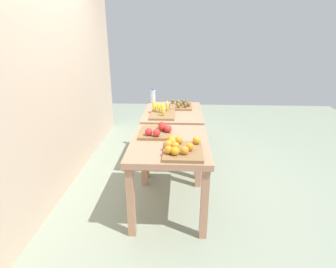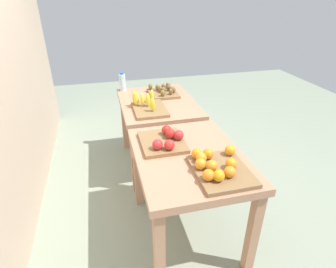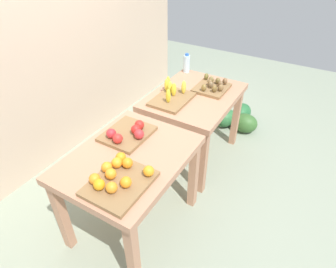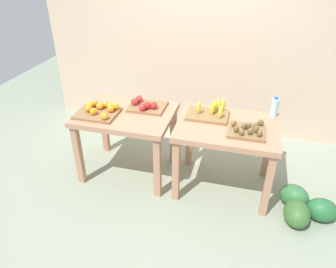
{
  "view_description": "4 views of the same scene",
  "coord_description": "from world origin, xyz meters",
  "px_view_note": "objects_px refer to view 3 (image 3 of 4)",
  "views": [
    {
      "loc": [
        -3.14,
        -0.11,
        1.86
      ],
      "look_at": [
        0.07,
        0.05,
        0.64
      ],
      "focal_mm": 29.1,
      "sensor_mm": 36.0,
      "label": 1
    },
    {
      "loc": [
        -2.22,
        0.58,
        1.91
      ],
      "look_at": [
        0.07,
        0.01,
        0.64
      ],
      "focal_mm": 29.51,
      "sensor_mm": 36.0,
      "label": 2
    },
    {
      "loc": [
        -1.83,
        -1.1,
        2.2
      ],
      "look_at": [
        0.06,
        0.02,
        0.6
      ],
      "focal_mm": 30.79,
      "sensor_mm": 36.0,
      "label": 3
    },
    {
      "loc": [
        0.7,
        -2.9,
        2.4
      ],
      "look_at": [
        -0.08,
        0.02,
        0.58
      ],
      "focal_mm": 34.03,
      "sensor_mm": 36.0,
      "label": 4
    }
  ],
  "objects_px": {
    "display_table_left": "(130,167)",
    "water_bottle": "(187,64)",
    "banana_crate": "(172,96)",
    "kiwi_bin": "(212,86)",
    "orange_bin": "(118,178)",
    "watermelon_pile": "(238,118)",
    "display_table_right": "(194,104)",
    "apple_bin": "(128,133)"
  },
  "relations": [
    {
      "from": "orange_bin",
      "to": "water_bottle",
      "type": "distance_m",
      "value": 1.88
    },
    {
      "from": "orange_bin",
      "to": "kiwi_bin",
      "type": "height_order",
      "value": "orange_bin"
    },
    {
      "from": "display_table_right",
      "to": "watermelon_pile",
      "type": "height_order",
      "value": "display_table_right"
    },
    {
      "from": "banana_crate",
      "to": "kiwi_bin",
      "type": "height_order",
      "value": "banana_crate"
    },
    {
      "from": "orange_bin",
      "to": "banana_crate",
      "type": "distance_m",
      "value": 1.19
    },
    {
      "from": "display_table_left",
      "to": "apple_bin",
      "type": "relative_size",
      "value": 2.6
    },
    {
      "from": "banana_crate",
      "to": "watermelon_pile",
      "type": "distance_m",
      "value": 1.34
    },
    {
      "from": "display_table_left",
      "to": "water_bottle",
      "type": "distance_m",
      "value": 1.62
    },
    {
      "from": "water_bottle",
      "to": "watermelon_pile",
      "type": "xyz_separation_m",
      "value": [
        0.4,
        -0.59,
        -0.78
      ]
    },
    {
      "from": "kiwi_bin",
      "to": "watermelon_pile",
      "type": "xyz_separation_m",
      "value": [
        0.65,
        -0.15,
        -0.71
      ]
    },
    {
      "from": "kiwi_bin",
      "to": "orange_bin",
      "type": "bearing_deg",
      "value": -179.94
    },
    {
      "from": "orange_bin",
      "to": "kiwi_bin",
      "type": "bearing_deg",
      "value": 0.06
    },
    {
      "from": "apple_bin",
      "to": "kiwi_bin",
      "type": "distance_m",
      "value": 1.15
    },
    {
      "from": "apple_bin",
      "to": "orange_bin",
      "type": "bearing_deg",
      "value": -150.17
    },
    {
      "from": "orange_bin",
      "to": "kiwi_bin",
      "type": "xyz_separation_m",
      "value": [
        1.57,
        0.0,
        -0.01
      ]
    },
    {
      "from": "apple_bin",
      "to": "watermelon_pile",
      "type": "relative_size",
      "value": 0.65
    },
    {
      "from": "display_table_left",
      "to": "kiwi_bin",
      "type": "height_order",
      "value": "kiwi_bin"
    },
    {
      "from": "orange_bin",
      "to": "kiwi_bin",
      "type": "relative_size",
      "value": 1.22
    },
    {
      "from": "display_table_right",
      "to": "water_bottle",
      "type": "relative_size",
      "value": 4.7
    },
    {
      "from": "display_table_left",
      "to": "display_table_right",
      "type": "relative_size",
      "value": 1.0
    },
    {
      "from": "display_table_left",
      "to": "kiwi_bin",
      "type": "bearing_deg",
      "value": -4.86
    },
    {
      "from": "banana_crate",
      "to": "water_bottle",
      "type": "distance_m",
      "value": 0.69
    },
    {
      "from": "kiwi_bin",
      "to": "banana_crate",
      "type": "bearing_deg",
      "value": 147.84
    },
    {
      "from": "display_table_right",
      "to": "apple_bin",
      "type": "distance_m",
      "value": 0.96
    },
    {
      "from": "orange_bin",
      "to": "watermelon_pile",
      "type": "height_order",
      "value": "orange_bin"
    },
    {
      "from": "display_table_right",
      "to": "orange_bin",
      "type": "relative_size",
      "value": 2.36
    },
    {
      "from": "orange_bin",
      "to": "apple_bin",
      "type": "relative_size",
      "value": 1.1
    },
    {
      "from": "kiwi_bin",
      "to": "watermelon_pile",
      "type": "distance_m",
      "value": 0.98
    },
    {
      "from": "orange_bin",
      "to": "banana_crate",
      "type": "bearing_deg",
      "value": 12.46
    },
    {
      "from": "apple_bin",
      "to": "kiwi_bin",
      "type": "xyz_separation_m",
      "value": [
        1.13,
        -0.26,
        -0.0
      ]
    },
    {
      "from": "apple_bin",
      "to": "water_bottle",
      "type": "bearing_deg",
      "value": 7.64
    },
    {
      "from": "watermelon_pile",
      "to": "orange_bin",
      "type": "bearing_deg",
      "value": 176.24
    },
    {
      "from": "display_table_left",
      "to": "water_bottle",
      "type": "relative_size",
      "value": 4.7
    },
    {
      "from": "apple_bin",
      "to": "banana_crate",
      "type": "xyz_separation_m",
      "value": [
        0.72,
        0.0,
        0.0
      ]
    },
    {
      "from": "banana_crate",
      "to": "kiwi_bin",
      "type": "relative_size",
      "value": 1.22
    },
    {
      "from": "banana_crate",
      "to": "apple_bin",
      "type": "bearing_deg",
      "value": -179.94
    },
    {
      "from": "watermelon_pile",
      "to": "apple_bin",
      "type": "bearing_deg",
      "value": 167.23
    },
    {
      "from": "display_table_left",
      "to": "apple_bin",
      "type": "bearing_deg",
      "value": 37.29
    },
    {
      "from": "water_bottle",
      "to": "watermelon_pile",
      "type": "bearing_deg",
      "value": -55.71
    },
    {
      "from": "display_table_left",
      "to": "banana_crate",
      "type": "relative_size",
      "value": 2.36
    },
    {
      "from": "display_table_right",
      "to": "kiwi_bin",
      "type": "height_order",
      "value": "kiwi_bin"
    },
    {
      "from": "display_table_right",
      "to": "display_table_left",
      "type": "bearing_deg",
      "value": 180.0
    }
  ]
}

